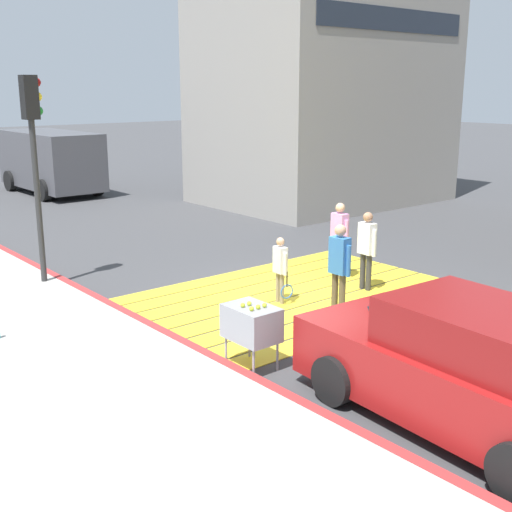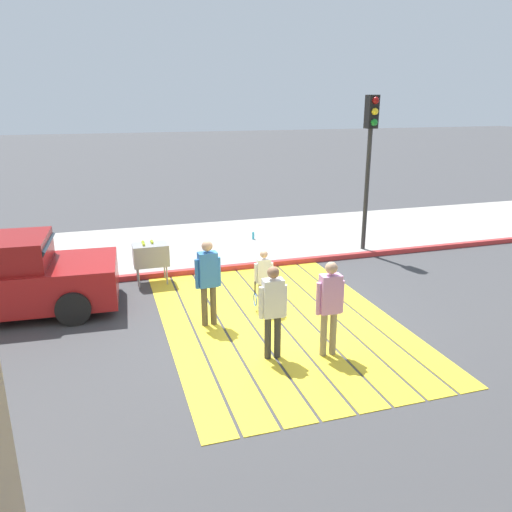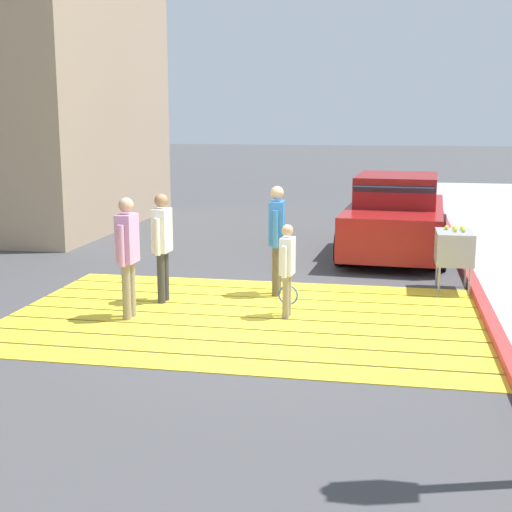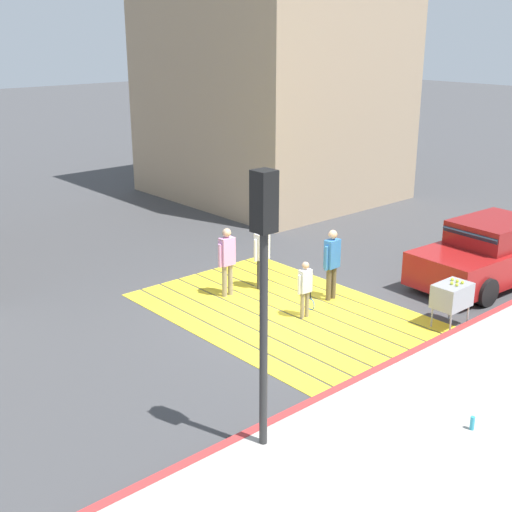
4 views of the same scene
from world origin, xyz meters
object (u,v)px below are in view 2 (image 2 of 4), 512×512
Objects in this scene: water_bottle at (253,236)px; pedestrian_adult_trailing at (330,302)px; tennis_ball_cart at (151,255)px; traffic_light_corner at (370,143)px; car_parked_near_curb at (3,279)px; pedestrian_child_with_racket at (263,277)px; pedestrian_adult_lead at (273,306)px; pedestrian_adult_side at (208,277)px.

pedestrian_adult_trailing reaches higher than water_bottle.
traffic_light_corner is at bearing 96.55° from tennis_ball_cart.
pedestrian_adult_trailing reaches higher than car_parked_near_curb.
traffic_light_corner is 19.27× the size of water_bottle.
traffic_light_corner is 5.47m from pedestrian_child_with_racket.
tennis_ball_cart is (-0.90, 2.98, -0.04)m from car_parked_near_curb.
pedestrian_adult_lead is (6.80, -1.75, 0.71)m from water_bottle.
pedestrian_adult_side is at bearing 16.43° from tennis_ball_cart.
traffic_light_corner reaches higher than pedestrian_adult_side.
pedestrian_adult_trailing is at bearing 28.89° from tennis_ball_cart.
pedestrian_adult_trailing reaches higher than pedestrian_adult_lead.
traffic_light_corner is at bearing 54.53° from water_bottle.
pedestrian_adult_lead is at bearing 24.92° from pedestrian_adult_side.
traffic_light_corner is at bearing 100.06° from car_parked_near_curb.
traffic_light_corner is 4.29m from water_bottle.
pedestrian_child_with_racket is at bearing 105.77° from pedestrian_adult_side.
pedestrian_adult_lead is 1.97m from pedestrian_child_with_racket.
pedestrian_adult_trailing is 1.29× the size of pedestrian_child_with_racket.
tennis_ball_cart is (0.68, -5.92, -2.34)m from traffic_light_corner.
car_parked_near_curb is at bearing -115.15° from pedestrian_adult_side.
pedestrian_adult_trailing is at bearing 78.98° from pedestrian_adult_lead.
pedestrian_adult_lead is 1.25× the size of pedestrian_child_with_racket.
car_parked_near_curb is at bearing -123.01° from pedestrian_adult_trailing.
pedestrian_child_with_racket is at bearing -167.58° from pedestrian_adult_trailing.
pedestrian_adult_lead is 0.94m from pedestrian_adult_trailing.
water_bottle is 0.13× the size of pedestrian_adult_side.
traffic_light_corner is 6.51m from pedestrian_adult_trailing.
traffic_light_corner is 3.30× the size of pedestrian_child_with_racket.
water_bottle is at bearing 128.11° from tennis_ball_cart.
water_bottle is 0.14× the size of pedestrian_adult_lead.
tennis_ball_cart is 0.63× the size of pedestrian_adult_lead.
pedestrian_adult_side is 1.31× the size of pedestrian_child_with_racket.
pedestrian_adult_lead is 0.96× the size of pedestrian_adult_side.
car_parked_near_curb reaches higher than tennis_ball_cart.
pedestrian_adult_trailing is at bearing -6.79° from water_bottle.
tennis_ball_cart is 2.79m from pedestrian_adult_side.
car_parked_near_curb is at bearing -106.11° from pedestrian_child_with_racket.
pedestrian_adult_lead is (4.92, -4.40, -2.10)m from traffic_light_corner.
car_parked_near_curb reaches higher than water_bottle.
pedestrian_adult_side reaches higher than pedestrian_adult_lead.
pedestrian_adult_trailing is (3.52, 5.42, 0.23)m from car_parked_near_curb.
pedestrian_adult_lead is (3.34, 4.49, 0.20)m from car_parked_near_curb.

